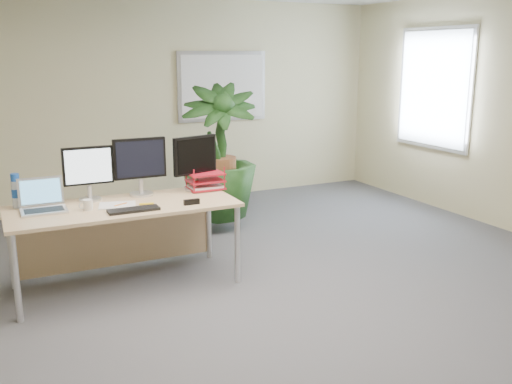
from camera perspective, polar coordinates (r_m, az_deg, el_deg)
name	(u,v)px	position (r m, az deg, el deg)	size (l,w,h in m)	color
floor	(282,328)	(4.37, 2.58, -13.41)	(8.00, 8.00, 0.00)	#48484D
back_wall	(137,104)	(7.67, -11.85, 8.60)	(7.00, 0.04, 2.70)	beige
whiteboard	(222,86)	(8.00, -3.37, 10.50)	(1.30, 0.04, 0.95)	#B8B9BD
window	(434,89)	(7.83, 17.36, 9.84)	(0.04, 1.30, 1.55)	#B8B9BD
desk	(122,219)	(5.13, -13.29, -2.64)	(1.92, 0.82, 0.73)	tan
floor_plant	(219,166)	(6.49, -3.76, 2.64)	(0.84, 0.84, 1.50)	#153914
monitor_left	(88,170)	(5.15, -16.43, 2.13)	(0.43, 0.19, 0.48)	silver
monitor_right	(140,163)	(5.23, -11.53, 2.87)	(0.47, 0.21, 0.52)	silver
monitor_dark	(195,159)	(5.36, -6.10, 3.26)	(0.45, 0.21, 0.51)	silver
laptop	(43,203)	(5.00, -20.56, -1.02)	(0.36, 0.32, 0.26)	silver
keyboard	(134,210)	(4.77, -12.14, -1.75)	(0.42, 0.14, 0.02)	black
coffee_mug	(87,205)	(4.89, -16.50, -1.25)	(0.11, 0.08, 0.09)	silver
spiral_notebook	(117,205)	(4.96, -13.70, -1.31)	(0.30, 0.23, 0.01)	silver
orange_pen	(121,204)	(4.94, -13.38, -1.21)	(0.01, 0.01, 0.13)	orange
yellow_highlighter	(146,204)	(4.95, -10.90, -1.15)	(0.02, 0.02, 0.12)	yellow
water_bottle	(16,192)	(5.14, -22.86, 0.04)	(0.07, 0.07, 0.29)	silver
letter_tray	(205,182)	(5.41, -5.09, 0.99)	(0.33, 0.25, 0.16)	#AB1524
stapler	(192,202)	(4.89, -6.45, -0.99)	(0.14, 0.04, 0.05)	black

